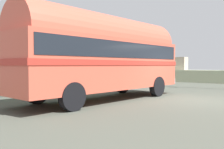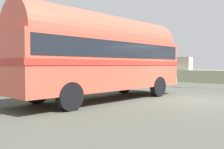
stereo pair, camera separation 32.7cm
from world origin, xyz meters
name	(u,v)px [view 1 (the left image)]	position (x,y,z in m)	size (l,w,h in m)	color
ground	(194,100)	(0.00, 0.00, 0.01)	(32.00, 26.00, 0.02)	#4A4D42
vintage_coach	(104,53)	(-3.36, -2.05, 2.05)	(3.69, 8.85, 3.70)	black
second_coach	(44,57)	(-8.83, -0.64, 2.05)	(3.16, 8.76, 3.70)	black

